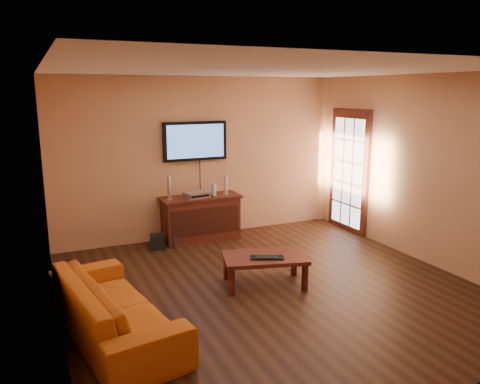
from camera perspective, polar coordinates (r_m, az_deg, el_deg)
ground_plane at (r=6.10m, az=3.75°, el=-11.57°), size 5.00×5.00×0.00m
room_walls at (r=6.19m, az=1.23°, el=5.06°), size 5.00×5.00×5.00m
french_door at (r=8.48m, az=13.13°, el=2.34°), size 0.07×1.02×2.22m
media_console at (r=7.87m, az=-4.79°, el=-3.17°), size 1.33×0.51×0.75m
television at (r=7.83m, az=-5.48°, el=6.20°), size 1.09×0.08×0.65m
coffee_table at (r=6.05m, az=3.02°, el=-8.20°), size 1.17×0.88×0.40m
sofa at (r=5.03m, az=-15.24°, el=-12.26°), size 0.95×2.18×0.82m
speaker_left at (r=7.55m, az=-8.65°, el=0.33°), size 0.10×0.10×0.38m
speaker_right at (r=7.87m, az=-1.74°, el=0.81°), size 0.09×0.09×0.33m
av_receiver at (r=7.70m, az=-5.36°, el=-0.33°), size 0.42×0.33×0.09m
game_console at (r=7.82m, az=-3.23°, el=0.31°), size 0.04×0.14×0.20m
subwoofer at (r=7.59m, az=-10.07°, el=-5.99°), size 0.27×0.27×0.22m
bottle at (r=7.57m, az=-7.88°, el=-6.09°), size 0.07×0.07×0.21m
keyboard at (r=5.94m, az=3.31°, el=-7.97°), size 0.45×0.32×0.03m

